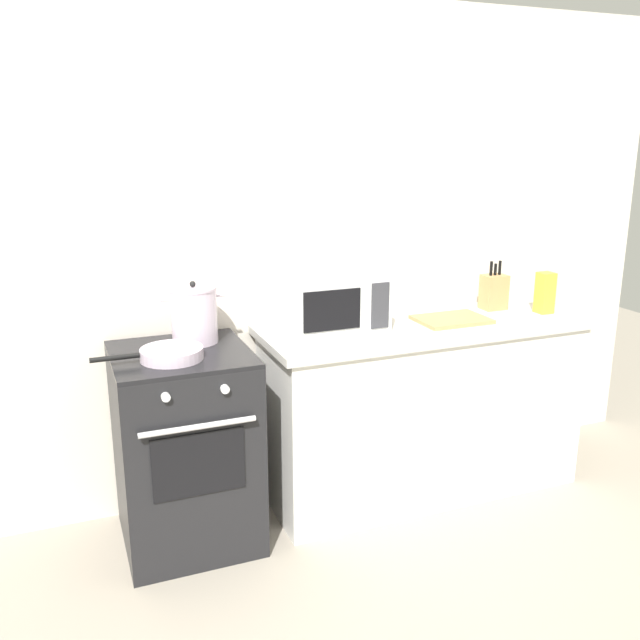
{
  "coord_description": "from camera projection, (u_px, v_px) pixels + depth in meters",
  "views": [
    {
      "loc": [
        -0.83,
        -2.27,
        1.84
      ],
      "look_at": [
        0.31,
        0.6,
        1.0
      ],
      "focal_mm": 37.97,
      "sensor_mm": 36.0,
      "label": 1
    }
  ],
  "objects": [
    {
      "name": "ground_plane",
      "position": [
        303.0,
        594.0,
        2.81
      ],
      "size": [
        10.0,
        10.0,
        0.0
      ],
      "primitive_type": "plane",
      "color": "#9E9384"
    },
    {
      "name": "back_wall",
      "position": [
        291.0,
        256.0,
        3.46
      ],
      "size": [
        4.4,
        0.1,
        2.5
      ],
      "primitive_type": "cube",
      "color": "silver",
      "rests_on": "ground_plane"
    },
    {
      "name": "lower_cabinet_right",
      "position": [
        422.0,
        411.0,
        3.57
      ],
      "size": [
        1.64,
        0.56,
        0.88
      ],
      "primitive_type": "cube",
      "color": "white",
      "rests_on": "ground_plane"
    },
    {
      "name": "countertop_right",
      "position": [
        425.0,
        327.0,
        3.45
      ],
      "size": [
        1.7,
        0.6,
        0.04
      ],
      "primitive_type": "cube",
      "color": "beige",
      "rests_on": "lower_cabinet_right"
    },
    {
      "name": "stove",
      "position": [
        186.0,
        447.0,
        3.1
      ],
      "size": [
        0.6,
        0.64,
        0.92
      ],
      "color": "black",
      "rests_on": "ground_plane"
    },
    {
      "name": "stock_pot",
      "position": [
        194.0,
        315.0,
        3.09
      ],
      "size": [
        0.3,
        0.22,
        0.29
      ],
      "color": "silver",
      "rests_on": "stove"
    },
    {
      "name": "frying_pan",
      "position": [
        170.0,
        354.0,
        2.87
      ],
      "size": [
        0.47,
        0.27,
        0.05
      ],
      "color": "silver",
      "rests_on": "stove"
    },
    {
      "name": "microwave",
      "position": [
        329.0,
        301.0,
        3.28
      ],
      "size": [
        0.5,
        0.37,
        0.3
      ],
      "color": "white",
      "rests_on": "countertop_right"
    },
    {
      "name": "cutting_board",
      "position": [
        451.0,
        319.0,
        3.47
      ],
      "size": [
        0.36,
        0.26,
        0.02
      ],
      "primitive_type": "cube",
      "color": "tan",
      "rests_on": "countertop_right"
    },
    {
      "name": "knife_block",
      "position": [
        494.0,
        292.0,
        3.7
      ],
      "size": [
        0.13,
        0.1,
        0.27
      ],
      "color": "tan",
      "rests_on": "countertop_right"
    },
    {
      "name": "pasta_box",
      "position": [
        545.0,
        293.0,
        3.62
      ],
      "size": [
        0.08,
        0.08,
        0.22
      ],
      "primitive_type": "cube",
      "color": "gold",
      "rests_on": "countertop_right"
    }
  ]
}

